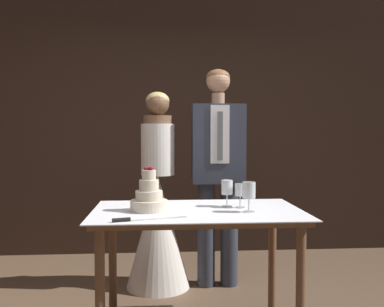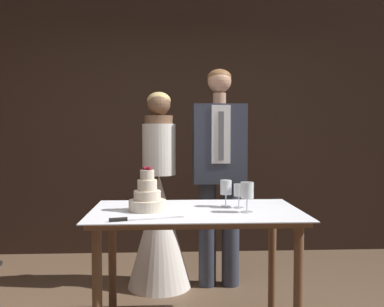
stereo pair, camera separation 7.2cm
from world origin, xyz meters
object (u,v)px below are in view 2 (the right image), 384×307
(cake_table, at_px, (196,226))
(wine_glass_near, at_px, (226,189))
(cake_knife, at_px, (133,219))
(wine_glass_middle, at_px, (247,191))
(tiered_cake, at_px, (147,197))
(bride, at_px, (159,216))
(wine_glass_far, at_px, (239,191))
(groom, at_px, (219,165))

(cake_table, bearing_deg, wine_glass_near, 27.27)
(cake_knife, bearing_deg, wine_glass_middle, 1.19)
(wine_glass_middle, bearing_deg, tiered_cake, 171.82)
(cake_knife, bearing_deg, bride, 68.70)
(cake_table, bearing_deg, cake_knife, -140.04)
(tiered_cake, height_order, cake_knife, tiered_cake)
(wine_glass_near, bearing_deg, cake_table, -152.73)
(cake_table, height_order, wine_glass_middle, wine_glass_middle)
(wine_glass_far, distance_m, bride, 1.08)
(wine_glass_middle, relative_size, wine_glass_far, 1.19)
(wine_glass_middle, height_order, wine_glass_far, wine_glass_middle)
(cake_table, xyz_separation_m, wine_glass_far, (0.28, 0.05, 0.21))
(cake_knife, height_order, groom, groom)
(cake_table, relative_size, cake_knife, 3.16)
(tiered_cake, distance_m, wine_glass_far, 0.59)
(wine_glass_far, relative_size, bride, 0.09)
(cake_knife, relative_size, bride, 0.25)
(bride, relative_size, groom, 0.90)
(cake_knife, bearing_deg, wine_glass_far, 13.16)
(cake_knife, xyz_separation_m, wine_glass_near, (0.58, 0.42, 0.11))
(cake_table, bearing_deg, bride, 105.40)
(cake_knife, height_order, wine_glass_middle, wine_glass_middle)
(tiered_cake, xyz_separation_m, wine_glass_far, (0.59, 0.07, 0.02))
(cake_table, height_order, cake_knife, cake_knife)
(bride, xyz_separation_m, groom, (0.51, -0.00, 0.43))
(cake_knife, height_order, wine_glass_near, wine_glass_near)
(wine_glass_middle, bearing_deg, bride, 118.77)
(wine_glass_middle, bearing_deg, cake_table, 161.96)
(bride, bearing_deg, tiered_cake, -92.99)
(tiered_cake, bearing_deg, wine_glass_middle, -8.18)
(cake_knife, relative_size, wine_glass_far, 2.66)
(cake_knife, distance_m, groom, 1.40)
(cake_table, height_order, wine_glass_far, wine_glass_far)
(cake_table, xyz_separation_m, groom, (0.26, 0.93, 0.31))
(bride, bearing_deg, wine_glass_far, -58.28)
(tiered_cake, bearing_deg, wine_glass_far, 6.47)
(cake_knife, distance_m, bride, 1.26)
(groom, bearing_deg, bride, 179.94)
(wine_glass_far, bearing_deg, bride, 121.72)
(wine_glass_middle, bearing_deg, wine_glass_far, 99.15)
(tiered_cake, height_order, wine_glass_near, tiered_cake)
(wine_glass_near, height_order, wine_glass_far, wine_glass_near)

